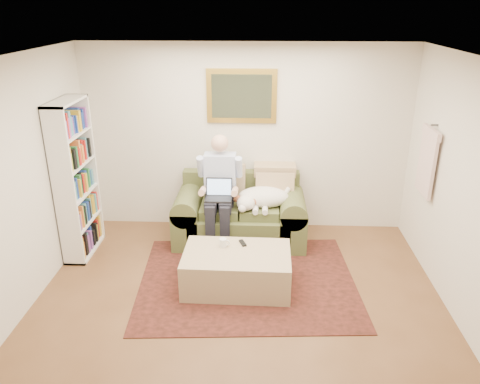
# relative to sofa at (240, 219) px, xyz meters

# --- Properties ---
(room_shell) EXTENTS (4.51, 5.00, 2.61)m
(room_shell) POSITION_rel_sofa_xyz_m (0.06, -1.67, 1.00)
(room_shell) COLOR brown
(room_shell) RESTS_ON ground
(rug) EXTENTS (2.64, 2.17, 0.01)m
(rug) POSITION_rel_sofa_xyz_m (0.14, -1.07, -0.30)
(rug) COLOR black
(rug) RESTS_ON room_shell
(sofa) EXTENTS (1.76, 0.90, 1.06)m
(sofa) POSITION_rel_sofa_xyz_m (0.00, 0.00, 0.00)
(sofa) COLOR brown
(sofa) RESTS_ON room_shell
(seated_man) EXTENTS (0.58, 0.83, 1.48)m
(seated_man) POSITION_rel_sofa_xyz_m (-0.26, -0.16, 0.44)
(seated_man) COLOR #8C9AD8
(seated_man) RESTS_ON sofa
(laptop) EXTENTS (0.34, 0.27, 0.25)m
(laptop) POSITION_rel_sofa_xyz_m (-0.26, -0.23, 0.47)
(laptop) COLOR black
(laptop) RESTS_ON seated_man
(sleeping_dog) EXTENTS (0.73, 0.46, 0.27)m
(sleeping_dog) POSITION_rel_sofa_xyz_m (0.32, -0.09, 0.37)
(sleeping_dog) COLOR white
(sleeping_dog) RESTS_ON sofa
(ottoman) EXTENTS (1.22, 0.79, 0.44)m
(ottoman) POSITION_rel_sofa_xyz_m (0.02, -1.18, -0.08)
(ottoman) COLOR tan
(ottoman) RESTS_ON room_shell
(coffee_mug) EXTENTS (0.08, 0.08, 0.10)m
(coffee_mug) POSITION_rel_sofa_xyz_m (-0.15, -1.04, 0.19)
(coffee_mug) COLOR white
(coffee_mug) RESTS_ON ottoman
(tv_remote) EXTENTS (0.10, 0.16, 0.02)m
(tv_remote) POSITION_rel_sofa_xyz_m (0.08, -0.96, 0.15)
(tv_remote) COLOR black
(tv_remote) RESTS_ON ottoman
(bookshelf) EXTENTS (0.28, 0.80, 2.00)m
(bookshelf) POSITION_rel_sofa_xyz_m (-2.04, -0.42, 0.70)
(bookshelf) COLOR white
(bookshelf) RESTS_ON room_shell
(wall_mirror) EXTENTS (0.94, 0.04, 0.72)m
(wall_mirror) POSITION_rel_sofa_xyz_m (-0.00, 0.45, 1.60)
(wall_mirror) COLOR gold
(wall_mirror) RESTS_ON room_shell
(hanging_shirt) EXTENTS (0.06, 0.52, 0.90)m
(hanging_shirt) POSITION_rel_sofa_xyz_m (2.25, -0.42, 1.05)
(hanging_shirt) COLOR beige
(hanging_shirt) RESTS_ON room_shell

